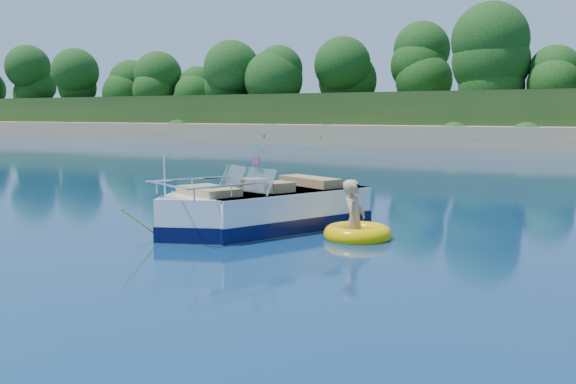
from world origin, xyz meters
name	(u,v)px	position (x,y,z in m)	size (l,w,h in m)	color
ground	(208,247)	(0.00, 0.00, 0.00)	(160.00, 160.00, 0.00)	#0A1E46
treeline	(552,69)	(0.04, 41.01, 5.55)	(150.00, 7.12, 8.19)	black
motorboat	(259,212)	(-0.18, 1.98, 0.36)	(3.32, 5.27, 1.86)	white
tow_tube	(358,234)	(1.97, 2.09, 0.09)	(1.54, 1.54, 0.34)	#FFC200
boy	(354,239)	(1.93, 2.03, 0.00)	(0.60, 0.40, 1.66)	tan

